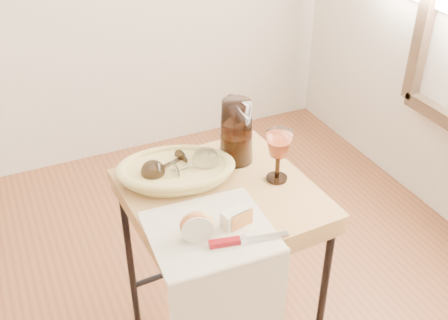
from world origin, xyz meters
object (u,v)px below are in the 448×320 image
goblet_lying_b (192,164)px  goblet_lying_a (165,166)px  bread_basket (176,172)px  apple_half (197,225)px  side_table (221,274)px  tea_towel (210,231)px  pitcher (236,131)px  table_knife (246,239)px  wine_goblet (278,156)px

goblet_lying_b → goblet_lying_a: bearing=149.1°
bread_basket → apple_half: 0.28m
side_table → tea_towel: tea_towel is taller
pitcher → table_knife: bearing=-129.7°
tea_towel → bread_basket: bearing=92.0°
wine_goblet → table_knife: bearing=-134.4°
goblet_lying_b → apple_half: bearing=-116.8°
goblet_lying_a → table_knife: goblet_lying_a is taller
side_table → tea_towel: bearing=-123.8°
goblet_lying_a → table_knife: bearing=85.3°
side_table → pitcher: (0.11, 0.13, 0.44)m
side_table → bread_basket: (-0.10, 0.11, 0.36)m
bread_basket → goblet_lying_a: bearing=169.8°
table_knife → pitcher: bearing=79.5°
side_table → pitcher: bearing=50.1°
goblet_lying_a → table_knife: size_ratio=0.57×
bread_basket → wine_goblet: 0.31m
goblet_lying_b → side_table: bearing=-68.1°
side_table → bread_basket: size_ratio=2.14×
side_table → tea_towel: size_ratio=2.10×
bread_basket → table_knife: 0.35m
pitcher → tea_towel: bearing=-144.4°
apple_half → table_knife: 0.13m
side_table → bread_basket: 0.39m
pitcher → table_knife: size_ratio=1.20×
goblet_lying_a → pitcher: (0.24, 0.01, 0.05)m
wine_goblet → table_knife: size_ratio=0.80×
pitcher → apple_half: 0.40m
pitcher → goblet_lying_a: bearing=165.0°
wine_goblet → table_knife: 0.31m
wine_goblet → goblet_lying_a: bearing=155.4°
side_table → wine_goblet: wine_goblet is taller
side_table → tea_towel: 0.38m
bread_basket → wine_goblet: bearing=-8.0°
pitcher → wine_goblet: size_ratio=1.50×
tea_towel → table_knife: 0.10m
table_knife → goblet_lying_b: bearing=104.3°
goblet_lying_a → apple_half: bearing=67.8°
side_table → goblet_lying_b: 0.40m
goblet_lying_b → apple_half: goblet_lying_b is taller
tea_towel → apple_half: bearing=-159.6°
table_knife → apple_half: bearing=159.5°
tea_towel → wine_goblet: wine_goblet is taller
apple_half → table_knife: apple_half is taller
apple_half → wine_goblet: bearing=41.2°
goblet_lying_a → pitcher: size_ratio=0.48×
bread_basket → table_knife: bread_basket is taller
pitcher → wine_goblet: (0.06, -0.15, -0.02)m
wine_goblet → apple_half: size_ratio=1.85×
goblet_lying_a → side_table: bearing=116.4°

